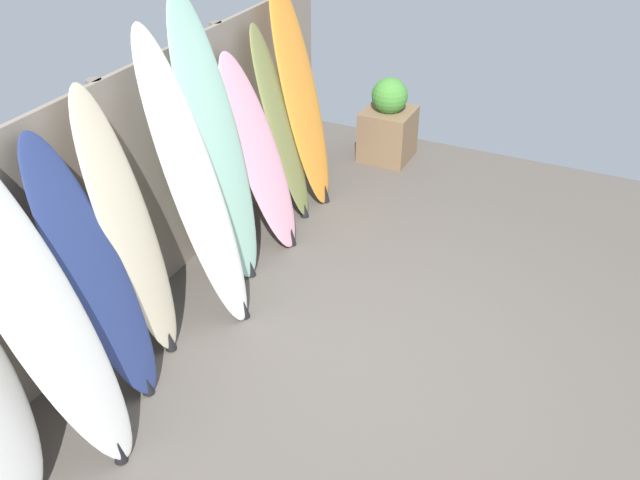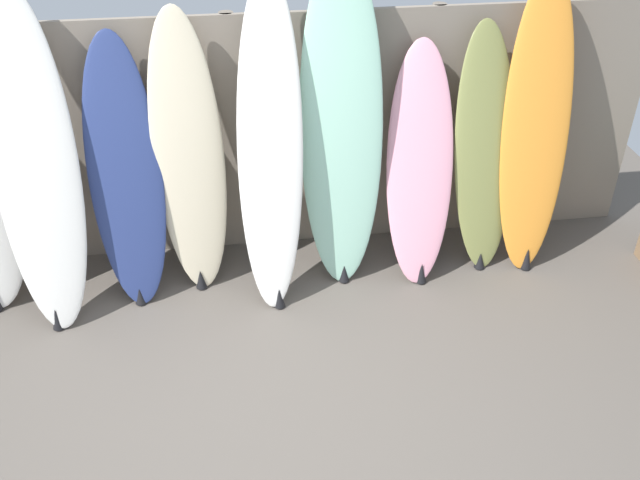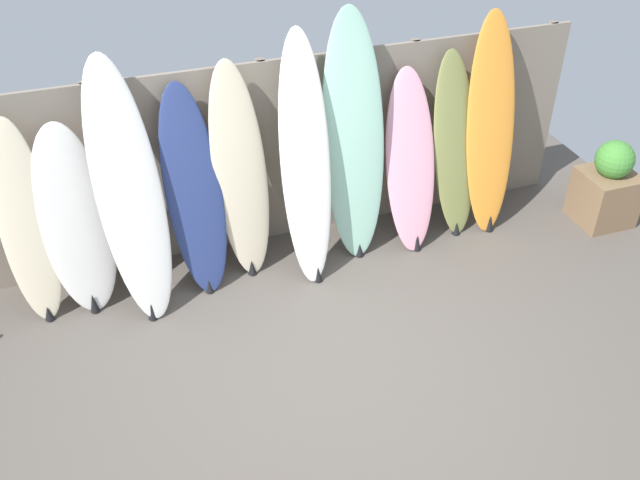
# 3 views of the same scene
# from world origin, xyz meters

# --- Properties ---
(ground) EXTENTS (7.68, 7.68, 0.00)m
(ground) POSITION_xyz_m (0.00, 0.00, 0.00)
(ground) COLOR #5B544C
(fence_back) EXTENTS (6.08, 0.11, 1.80)m
(fence_back) POSITION_xyz_m (-0.00, 2.01, 0.90)
(fence_back) COLOR gray
(fence_back) RESTS_ON ground
(surfboard_cream_0) EXTENTS (0.44, 0.54, 1.69)m
(surfboard_cream_0) POSITION_xyz_m (-2.10, 1.64, 0.83)
(surfboard_cream_0) COLOR beige
(surfboard_cream_0) RESTS_ON ground
(surfboard_white_1) EXTENTS (0.62, 0.58, 1.60)m
(surfboard_white_1) POSITION_xyz_m (-1.72, 1.62, 0.79)
(surfboard_white_1) COLOR white
(surfboard_white_1) RESTS_ON ground
(surfboard_white_2) EXTENTS (0.62, 0.93, 2.09)m
(surfboard_white_2) POSITION_xyz_m (-1.27, 1.51, 1.04)
(surfboard_white_2) COLOR white
(surfboard_white_2) RESTS_ON ground
(surfboard_navy_3) EXTENTS (0.52, 0.66, 1.78)m
(surfboard_navy_3) POSITION_xyz_m (-0.74, 1.60, 0.88)
(surfboard_navy_3) COLOR navy
(surfboard_navy_3) RESTS_ON ground
(surfboard_cream_4) EXTENTS (0.52, 0.54, 1.92)m
(surfboard_cream_4) POSITION_xyz_m (-0.32, 1.66, 0.95)
(surfboard_cream_4) COLOR beige
(surfboard_cream_4) RESTS_ON ground
(surfboard_white_5) EXTENTS (0.53, 0.84, 2.13)m
(surfboard_white_5) POSITION_xyz_m (0.22, 1.50, 1.06)
(surfboard_white_5) COLOR white
(surfboard_white_5) RESTS_ON ground
(surfboard_seafoam_6) EXTENTS (0.59, 0.59, 2.25)m
(surfboard_seafoam_6) POSITION_xyz_m (0.71, 1.63, 1.11)
(surfboard_seafoam_6) COLOR #9ED6BC
(surfboard_seafoam_6) RESTS_ON ground
(surfboard_pink_7) EXTENTS (0.55, 0.73, 1.63)m
(surfboard_pink_7) POSITION_xyz_m (1.27, 1.59, 0.80)
(surfboard_pink_7) COLOR pink
(surfboard_pink_7) RESTS_ON ground
(surfboard_olive_8) EXTENTS (0.51, 0.57, 1.75)m
(surfboard_olive_8) POSITION_xyz_m (1.75, 1.64, 0.86)
(surfboard_olive_8) COLOR olive
(surfboard_olive_8) RESTS_ON ground
(surfboard_orange_9) EXTENTS (0.55, 0.65, 2.07)m
(surfboard_orange_9) POSITION_xyz_m (2.08, 1.62, 1.02)
(surfboard_orange_9) COLOR orange
(surfboard_orange_9) RESTS_ON ground
(planter_box) EXTENTS (0.51, 0.51, 0.88)m
(planter_box) POSITION_xyz_m (3.25, 1.19, 0.38)
(planter_box) COLOR #846647
(planter_box) RESTS_ON ground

